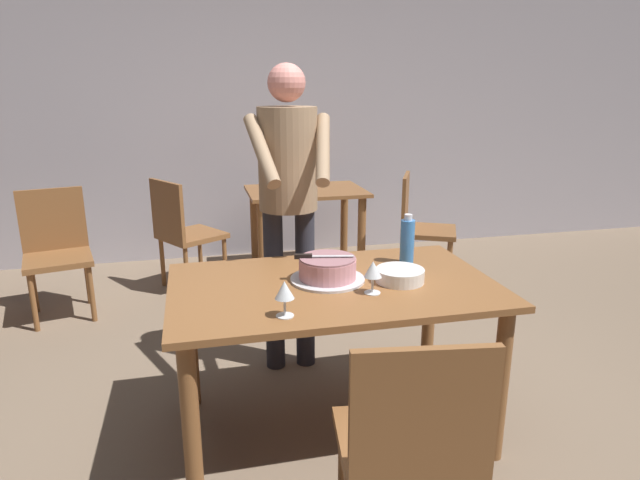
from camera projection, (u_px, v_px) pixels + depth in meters
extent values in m
plane|color=#7A6651|center=(332.00, 427.00, 2.65)|extent=(14.00, 14.00, 0.00)
cube|color=#ADA8B2|center=(253.00, 114.00, 5.10)|extent=(10.00, 0.12, 2.70)
cube|color=brown|center=(333.00, 286.00, 2.45)|extent=(1.45, 0.89, 0.03)
cylinder|color=brown|center=(191.00, 427.00, 2.06)|extent=(0.07, 0.07, 0.72)
cylinder|color=brown|center=(500.00, 385.00, 2.35)|extent=(0.07, 0.07, 0.72)
cylinder|color=brown|center=(190.00, 341.00, 2.76)|extent=(0.07, 0.07, 0.72)
cylinder|color=brown|center=(429.00, 316.00, 3.04)|extent=(0.07, 0.07, 0.72)
cylinder|color=silver|center=(328.00, 279.00, 2.48)|extent=(0.34, 0.34, 0.01)
cylinder|color=#D18C93|center=(328.00, 269.00, 2.46)|extent=(0.26, 0.26, 0.09)
cylinder|color=#926267|center=(328.00, 258.00, 2.45)|extent=(0.25, 0.25, 0.01)
cube|color=silver|center=(332.00, 256.00, 2.45)|extent=(0.20, 0.06, 0.00)
cube|color=black|center=(303.00, 256.00, 2.45)|extent=(0.08, 0.04, 0.02)
cylinder|color=white|center=(400.00, 280.00, 2.46)|extent=(0.22, 0.22, 0.01)
cylinder|color=white|center=(400.00, 278.00, 2.46)|extent=(0.22, 0.22, 0.01)
cylinder|color=white|center=(400.00, 276.00, 2.46)|extent=(0.22, 0.22, 0.01)
cylinder|color=white|center=(400.00, 274.00, 2.46)|extent=(0.22, 0.22, 0.01)
cylinder|color=white|center=(400.00, 272.00, 2.45)|extent=(0.22, 0.22, 0.01)
cylinder|color=white|center=(400.00, 270.00, 2.45)|extent=(0.22, 0.22, 0.01)
cylinder|color=silver|center=(372.00, 293.00, 2.33)|extent=(0.07, 0.07, 0.00)
cylinder|color=silver|center=(373.00, 285.00, 2.32)|extent=(0.01, 0.01, 0.07)
cone|color=silver|center=(373.00, 269.00, 2.30)|extent=(0.08, 0.08, 0.07)
cylinder|color=silver|center=(285.00, 316.00, 2.10)|extent=(0.07, 0.07, 0.00)
cylinder|color=silver|center=(285.00, 307.00, 2.09)|extent=(0.01, 0.01, 0.07)
cone|color=silver|center=(284.00, 290.00, 2.07)|extent=(0.08, 0.08, 0.07)
cylinder|color=#387AC6|center=(407.00, 242.00, 2.70)|extent=(0.07, 0.07, 0.22)
cylinder|color=silver|center=(408.00, 217.00, 2.66)|extent=(0.04, 0.04, 0.03)
cylinder|color=#2D2D38|center=(305.00, 288.00, 3.14)|extent=(0.11, 0.11, 0.95)
cylinder|color=#2D2D38|center=(274.00, 291.00, 3.11)|extent=(0.11, 0.11, 0.95)
cylinder|color=#997A5B|center=(288.00, 159.00, 2.92)|extent=(0.32, 0.32, 0.55)
sphere|color=tan|center=(286.00, 83.00, 2.81)|extent=(0.20, 0.20, 0.20)
cylinder|color=#997A5B|center=(323.00, 149.00, 2.76)|extent=(0.17, 0.42, 0.34)
cylinder|color=#997A5B|center=(262.00, 150.00, 2.70)|extent=(0.14, 0.42, 0.34)
cube|color=brown|center=(403.00, 445.00, 1.85)|extent=(0.50, 0.50, 0.04)
cylinder|color=brown|center=(343.00, 468.00, 2.07)|extent=(0.04, 0.04, 0.41)
cylinder|color=brown|center=(436.00, 463.00, 2.10)|extent=(0.04, 0.04, 0.41)
cube|color=brown|center=(424.00, 418.00, 1.58)|extent=(0.44, 0.09, 0.45)
cube|color=brown|center=(306.00, 191.00, 4.69)|extent=(1.00, 0.70, 0.03)
cylinder|color=brown|center=(262.00, 244.00, 4.44)|extent=(0.07, 0.07, 0.71)
cylinder|color=brown|center=(362.00, 238.00, 4.63)|extent=(0.07, 0.07, 0.71)
cylinder|color=brown|center=(254.00, 228.00, 4.96)|extent=(0.07, 0.07, 0.71)
cylinder|color=brown|center=(344.00, 222.00, 5.15)|extent=(0.07, 0.07, 0.71)
cube|color=brown|center=(192.00, 236.00, 4.42)|extent=(0.61, 0.61, 0.04)
cylinder|color=brown|center=(200.00, 253.00, 4.73)|extent=(0.04, 0.04, 0.41)
cylinder|color=brown|center=(225.00, 262.00, 4.48)|extent=(0.04, 0.04, 0.41)
cylinder|color=brown|center=(163.00, 262.00, 4.48)|extent=(0.04, 0.04, 0.41)
cylinder|color=brown|center=(187.00, 272.00, 4.23)|extent=(0.04, 0.04, 0.41)
cube|color=brown|center=(167.00, 210.00, 4.21)|extent=(0.26, 0.39, 0.45)
cube|color=brown|center=(58.00, 259.00, 3.81)|extent=(0.53, 0.53, 0.04)
cylinder|color=brown|center=(92.00, 294.00, 3.80)|extent=(0.04, 0.04, 0.41)
cylinder|color=brown|center=(33.00, 303.00, 3.64)|extent=(0.04, 0.04, 0.41)
cylinder|color=brown|center=(88.00, 278.00, 4.11)|extent=(0.04, 0.04, 0.41)
cylinder|color=brown|center=(34.00, 285.00, 3.95)|extent=(0.04, 0.04, 0.41)
cube|color=brown|center=(53.00, 219.00, 3.92)|extent=(0.44, 0.13, 0.45)
cube|color=brown|center=(429.00, 231.00, 4.54)|extent=(0.59, 0.59, 0.04)
cylinder|color=brown|center=(449.00, 252.00, 4.74)|extent=(0.04, 0.04, 0.41)
cylinder|color=brown|center=(449.00, 265.00, 4.40)|extent=(0.04, 0.04, 0.41)
cylinder|color=brown|center=(407.00, 249.00, 4.82)|extent=(0.04, 0.04, 0.41)
cylinder|color=brown|center=(404.00, 262.00, 4.47)|extent=(0.04, 0.04, 0.41)
cube|color=brown|center=(405.00, 201.00, 4.52)|extent=(0.22, 0.41, 0.45)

